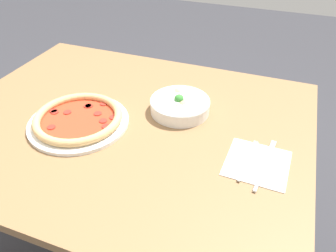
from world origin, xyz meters
TOP-DOWN VIEW (x-y plane):
  - ground_plane at (0.00, 0.00)m, footprint 8.00×8.00m
  - dining_table at (0.00, 0.00)m, footprint 1.21×0.96m
  - pizza at (-0.13, -0.07)m, footprint 0.33×0.33m
  - bowl at (0.15, 0.11)m, footprint 0.21×0.21m
  - napkin at (0.45, -0.06)m, footprint 0.18×0.18m
  - fork at (0.42, -0.06)m, footprint 0.03×0.19m
  - knife at (0.47, -0.07)m, footprint 0.04×0.23m

SIDE VIEW (x-z plane):
  - ground_plane at x=0.00m, z-range 0.00..0.00m
  - dining_table at x=0.00m, z-range 0.28..1.04m
  - napkin at x=0.45m, z-range 0.77..0.77m
  - knife at x=0.47m, z-range 0.77..0.77m
  - fork at x=0.42m, z-range 0.77..0.77m
  - pizza at x=-0.13m, z-range 0.76..0.80m
  - bowl at x=0.15m, z-range 0.76..0.83m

